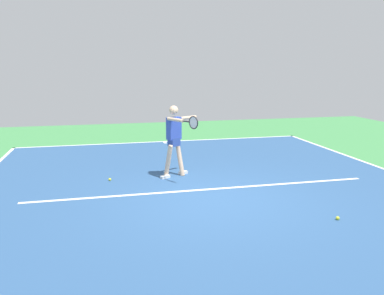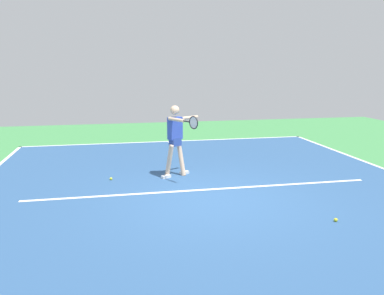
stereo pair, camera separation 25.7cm
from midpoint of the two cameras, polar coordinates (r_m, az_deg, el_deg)
ground_plane at (r=7.91m, az=3.94°, el=-7.69°), size 22.76×22.76×0.00m
court_surface at (r=7.91m, az=3.94°, el=-7.67°), size 10.22×12.91×0.00m
court_line_baseline_near at (r=13.99m, az=-2.94°, el=0.92°), size 10.22×0.10×0.01m
court_line_service at (r=8.51m, az=2.79°, el=-6.25°), size 7.67×0.10×0.01m
court_line_centre_mark at (r=13.80m, az=-2.82°, el=0.77°), size 0.10×0.30×0.01m
tennis_player at (r=9.30m, az=-1.57°, el=1.70°), size 1.02×1.37×1.76m
tennis_ball_centre_court at (r=9.37m, az=-11.12°, el=-4.56°), size 0.07×0.07×0.07m
tennis_ball_far_corner at (r=7.30m, az=21.46°, el=-9.93°), size 0.07×0.07×0.07m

